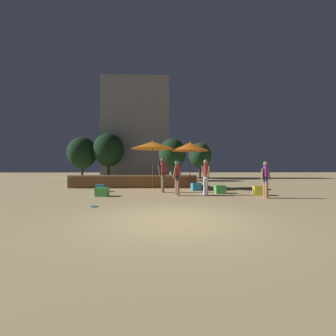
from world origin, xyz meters
name	(u,v)px	position (x,y,z in m)	size (l,w,h in m)	color
ground_plane	(174,220)	(0.00, 0.00, 0.00)	(120.00, 120.00, 0.00)	tan
wooden_deck	(135,181)	(-2.19, 10.45, 0.39)	(8.45, 2.86, 0.85)	brown
patio_umbrella_0	(153,145)	(-0.86, 8.86, 2.80)	(2.84, 2.84, 3.12)	brown
patio_umbrella_1	(190,147)	(1.54, 8.66, 2.69)	(2.41, 2.41, 3.04)	brown
cube_seat_0	(100,188)	(-3.76, 6.96, 0.20)	(0.52, 0.52, 0.39)	#2D9EDB
cube_seat_1	(196,187)	(1.74, 7.48, 0.22)	(0.58, 0.58, 0.43)	#2D9EDB
cube_seat_2	(259,191)	(4.40, 4.98, 0.23)	(0.53, 0.53, 0.45)	yellow
cube_seat_3	(220,189)	(2.75, 5.93, 0.21)	(0.53, 0.53, 0.42)	#4CC651
cube_seat_4	(102,192)	(-3.10, 4.90, 0.20)	(0.58, 0.58, 0.39)	#4CC651
person_0	(206,176)	(1.86, 5.17, 0.95)	(0.40, 0.41, 1.74)	white
person_1	(177,176)	(0.45, 5.01, 0.93)	(0.46, 0.33, 1.67)	#997051
person_2	(163,173)	(-0.24, 6.40, 1.05)	(0.51, 0.31, 1.87)	brown
person_3	(266,179)	(4.27, 3.98, 0.86)	(0.47, 0.29, 1.62)	#997051
bistro_chair_0	(179,167)	(0.93, 9.57, 1.40)	(0.47, 0.46, 0.90)	#47474C
bistro_chair_1	(159,167)	(-0.44, 10.45, 1.40)	(0.48, 0.48, 0.90)	#2D3338
frisbee_disc	(94,206)	(-2.63, 1.99, 0.02)	(0.27, 0.27, 0.03)	#33B2D8
background_tree_0	(109,150)	(-6.45, 20.71, 3.45)	(3.54, 3.54, 5.40)	#3D2B1C
background_tree_1	(82,153)	(-9.59, 20.93, 3.09)	(3.37, 3.37, 4.95)	#3D2B1C
background_tree_2	(200,155)	(4.39, 21.28, 2.86)	(2.73, 2.73, 4.37)	#3D2B1C
background_tree_3	(172,154)	(0.86, 17.48, 2.81)	(2.82, 2.82, 4.37)	#3D2B1C
distant_building	(136,129)	(-3.64, 24.20, 6.55)	(8.73, 3.09, 13.10)	gray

